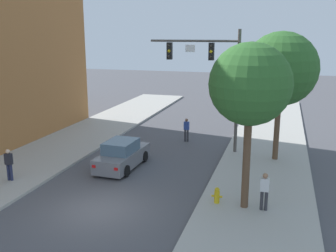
# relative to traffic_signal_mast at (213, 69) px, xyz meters

# --- Properties ---
(ground_plane) EXTENTS (120.00, 120.00, 0.00)m
(ground_plane) POSITION_rel_traffic_signal_mast_xyz_m (-3.06, -9.61, -5.29)
(ground_plane) COLOR #4C4C51
(sidewalk_right) EXTENTS (5.00, 60.00, 0.15)m
(sidewalk_right) POSITION_rel_traffic_signal_mast_xyz_m (3.44, -9.61, -5.22)
(sidewalk_right) COLOR #A8A59E
(sidewalk_right) RESTS_ON ground
(traffic_signal_mast) EXTENTS (5.61, 0.38, 7.50)m
(traffic_signal_mast) POSITION_rel_traffic_signal_mast_xyz_m (0.00, 0.00, 0.00)
(traffic_signal_mast) COLOR #514C47
(traffic_signal_mast) RESTS_ON sidewalk_right
(car_lead_grey) EXTENTS (1.95, 4.30, 1.60)m
(car_lead_grey) POSITION_rel_traffic_signal_mast_xyz_m (-4.24, -4.39, -4.57)
(car_lead_grey) COLOR slate
(car_lead_grey) RESTS_ON ground
(pedestrian_sidewalk_left_walker) EXTENTS (0.36, 0.22, 1.64)m
(pedestrian_sidewalk_left_walker) POSITION_rel_traffic_signal_mast_xyz_m (-8.76, -8.18, -4.23)
(pedestrian_sidewalk_left_walker) COLOR #232847
(pedestrian_sidewalk_left_walker) RESTS_ON sidewalk_left
(pedestrian_crossing_road) EXTENTS (0.36, 0.22, 1.64)m
(pedestrian_crossing_road) POSITION_rel_traffic_signal_mast_xyz_m (-2.08, 1.91, -4.38)
(pedestrian_crossing_road) COLOR #333338
(pedestrian_crossing_road) RESTS_ON ground
(pedestrian_sidewalk_right_walker) EXTENTS (0.36, 0.22, 1.64)m
(pedestrian_sidewalk_right_walker) POSITION_rel_traffic_signal_mast_xyz_m (3.74, -7.99, -4.23)
(pedestrian_sidewalk_right_walker) COLOR #333338
(pedestrian_sidewalk_right_walker) RESTS_ON sidewalk_right
(fire_hydrant) EXTENTS (0.48, 0.24, 0.72)m
(fire_hydrant) POSITION_rel_traffic_signal_mast_xyz_m (1.73, -7.85, -4.79)
(fire_hydrant) COLOR gold
(fire_hydrant) RESTS_ON sidewalk_right
(street_tree_nearest) EXTENTS (3.35, 3.35, 6.96)m
(street_tree_nearest) POSITION_rel_traffic_signal_mast_xyz_m (2.93, -7.90, 0.11)
(street_tree_nearest) COLOR brown
(street_tree_nearest) RESTS_ON sidewalk_right
(street_tree_second) EXTENTS (4.17, 4.17, 7.39)m
(street_tree_second) POSITION_rel_traffic_signal_mast_xyz_m (4.00, -0.80, 0.15)
(street_tree_second) COLOR brown
(street_tree_second) RESTS_ON sidewalk_right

